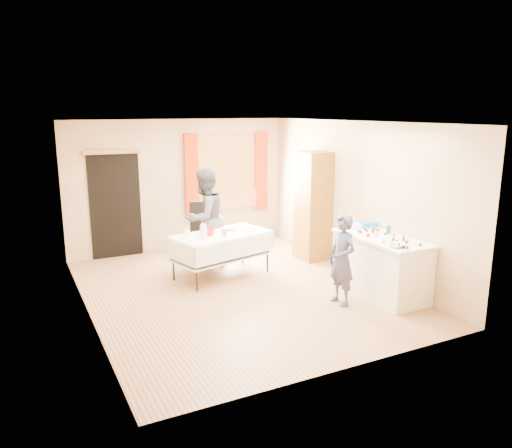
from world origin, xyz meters
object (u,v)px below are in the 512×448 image
cabinet (313,206)px  woman (205,218)px  counter (381,266)px  girl (342,260)px  party_table (222,251)px  chair (206,244)px

cabinet → woman: (-1.99, 0.45, -0.12)m
counter → woman: 3.19m
cabinet → girl: 2.33m
party_table → chair: bearing=72.2°
counter → cabinet: bearing=87.3°
party_table → girl: bearing=-75.1°
chair → girl: bearing=-69.1°
cabinet → chair: cabinet is taller
cabinet → party_table: cabinet is taller
chair → woman: woman is taller
woman → cabinet: bearing=142.4°
counter → girl: size_ratio=1.18×
party_table → woman: 0.79m
cabinet → counter: (-0.10, -2.08, -0.56)m
cabinet → woman: size_ratio=1.14×
girl → chair: bearing=-163.8°
party_table → girl: (1.07, -1.93, 0.23)m
chair → woman: size_ratio=0.63×
cabinet → party_table: 2.04m
cabinet → woman: 2.04m
chair → party_table: bearing=-92.5°
party_table → girl: girl is taller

